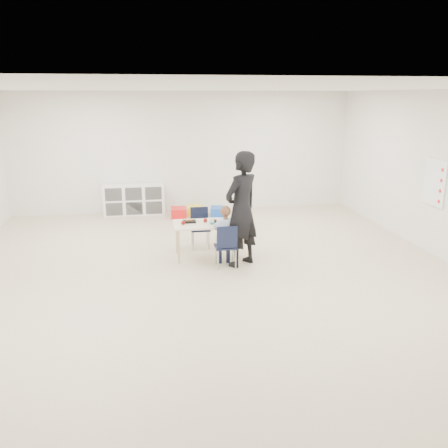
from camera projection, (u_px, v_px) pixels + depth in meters
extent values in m
plane|color=beige|center=(212.00, 278.00, 7.26)|extent=(9.00, 9.00, 0.00)
plane|color=white|center=(210.00, 88.00, 6.52)|extent=(9.00, 9.00, 0.00)
cube|color=white|center=(184.00, 152.00, 11.17)|extent=(8.00, 0.02, 2.80)
cube|color=white|center=(329.00, 341.00, 2.62)|extent=(8.00, 0.02, 2.80)
cube|color=#F3E1C2|center=(212.00, 224.00, 8.08)|extent=(1.32, 0.68, 0.03)
cube|color=black|center=(218.00, 221.00, 8.14)|extent=(0.22, 0.16, 0.03)
cube|color=black|center=(189.00, 222.00, 8.10)|extent=(0.22, 0.16, 0.03)
cube|color=white|center=(212.00, 221.00, 7.97)|extent=(0.07, 0.07, 0.10)
ellipsoid|color=tan|center=(229.00, 222.00, 8.03)|extent=(0.09, 0.09, 0.07)
sphere|color=maroon|center=(205.00, 220.00, 8.10)|extent=(0.07, 0.07, 0.07)
sphere|color=maroon|center=(183.00, 223.00, 7.94)|extent=(0.07, 0.07, 0.07)
cube|color=white|center=(134.00, 199.00, 11.04)|extent=(1.40, 0.40, 0.70)
cube|color=white|center=(434.00, 183.00, 8.16)|extent=(0.02, 0.60, 0.80)
imported|color=black|center=(241.00, 209.00, 7.58)|extent=(0.81, 0.77, 1.87)
cube|color=red|center=(179.00, 213.00, 10.82)|extent=(0.37, 0.46, 0.22)
cube|color=yellow|center=(195.00, 210.00, 11.05)|extent=(0.40, 0.48, 0.21)
cube|color=#1748AD|center=(217.00, 211.00, 10.99)|extent=(0.37, 0.44, 0.19)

